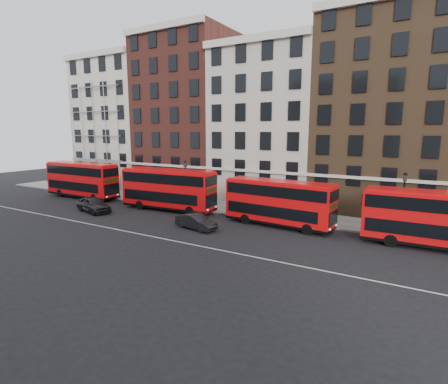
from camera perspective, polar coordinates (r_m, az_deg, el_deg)
The scene contains 14 objects.
ground at distance 30.43m, azimuth -6.23°, elevation -6.85°, with size 120.00×120.00×0.00m, color black.
pavement at distance 39.04m, azimuth 2.99°, elevation -2.90°, with size 80.00×5.00×0.15m, color gray.
kerb at distance 36.89m, azimuth 1.19°, elevation -3.65°, with size 80.00×0.30×0.16m, color gray.
road_centre_line at distance 28.92m, azimuth -8.61°, elevation -7.80°, with size 70.00×0.12×0.01m, color white.
building_terrace at distance 44.87m, azimuth 7.19°, elevation 11.79°, with size 64.00×11.95×22.00m.
bus_a at distance 49.52m, azimuth -22.20°, elevation 1.96°, with size 11.04×2.73×4.63m.
bus_b at distance 39.10m, azimuth -9.12°, elevation 0.58°, with size 11.10×3.31×4.60m.
bus_c at distance 32.57m, azimuth 8.86°, elevation -1.61°, with size 10.37×3.25×4.29m.
bus_d at distance 30.43m, azimuth 31.43°, elevation -3.75°, with size 10.42×2.72×4.36m.
car_rear at distance 40.70m, azimuth -20.54°, elevation -1.90°, with size 1.98×4.92×1.68m, color #242427.
car_front at distance 31.77m, azimuth -4.61°, elevation -4.81°, with size 1.45×4.15×1.37m, color black.
lamp_post_left at distance 39.99m, azimuth -6.28°, elevation 1.74°, with size 0.44×0.44×5.33m.
lamp_post_right at distance 32.38m, azimuth 27.19°, elevation -1.28°, with size 0.44×0.44×5.33m.
iron_railings at distance 40.84m, azimuth 4.42°, elevation -1.51°, with size 6.60×0.06×1.00m, color black, non-canonical shape.
Camera 1 is at (17.46, -23.31, 8.82)m, focal length 28.00 mm.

